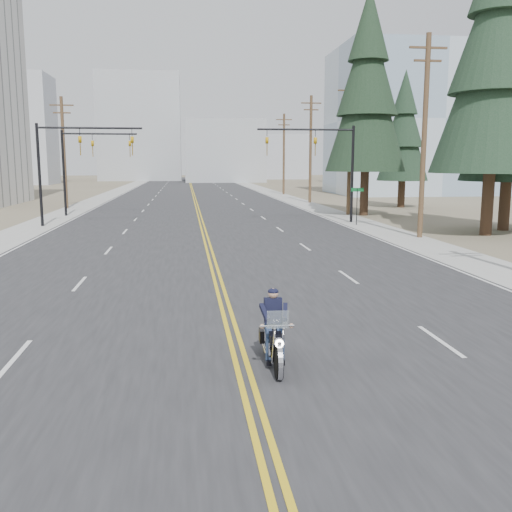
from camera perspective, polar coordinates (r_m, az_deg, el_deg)
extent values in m
plane|color=#776D56|center=(9.88, 0.31, -16.78)|extent=(400.00, 400.00, 0.00)
cube|color=#303033|center=(78.93, -6.26, 6.08)|extent=(20.00, 200.00, 0.01)
cube|color=#A5A5A0|center=(79.60, -14.61, 5.86)|extent=(3.00, 200.00, 0.01)
cube|color=#A5A5A0|center=(79.93, 2.06, 6.17)|extent=(3.00, 200.00, 0.01)
cylinder|color=black|center=(41.98, -20.83, 7.54)|extent=(0.20, 0.20, 7.00)
cylinder|color=black|center=(41.36, -16.27, 12.19)|extent=(7.00, 0.14, 0.14)
imported|color=#BF8C0C|center=(41.44, -17.20, 11.24)|extent=(0.21, 0.26, 1.30)
imported|color=#BF8C0C|center=(40.99, -12.29, 11.47)|extent=(0.21, 0.26, 1.30)
cylinder|color=black|center=(42.58, 9.60, 8.03)|extent=(0.20, 0.20, 7.00)
cylinder|color=black|center=(41.77, 5.01, 12.49)|extent=(7.00, 0.14, 0.14)
imported|color=#BF8C0C|center=(41.89, 5.95, 11.58)|extent=(0.21, 0.26, 1.30)
imported|color=#BF8C0C|center=(41.25, 1.11, 11.66)|extent=(0.21, 0.26, 1.30)
cylinder|color=black|center=(49.79, -18.66, 7.84)|extent=(0.20, 0.20, 7.00)
cylinder|color=black|center=(49.34, -15.37, 11.70)|extent=(6.00, 0.14, 0.14)
imported|color=#BF8C0C|center=(49.40, -16.04, 10.92)|extent=(0.21, 0.26, 1.30)
imported|color=#BF8C0C|center=(49.03, -12.51, 11.07)|extent=(0.21, 0.26, 1.30)
cylinder|color=black|center=(40.71, 10.05, 4.86)|extent=(0.06, 0.06, 2.60)
cube|color=#0C5926|center=(40.64, 10.10, 6.55)|extent=(0.90, 0.03, 0.25)
cylinder|color=brown|center=(34.63, 16.47, 11.25)|extent=(0.30, 0.30, 11.50)
cube|color=brown|center=(35.18, 16.86, 19.32)|extent=(2.20, 0.12, 0.12)
cube|color=brown|center=(35.06, 16.80, 18.19)|extent=(1.60, 0.12, 0.12)
cylinder|color=brown|center=(48.76, 9.34, 10.53)|extent=(0.30, 0.30, 11.00)
cube|color=brown|center=(49.10, 9.49, 16.02)|extent=(2.20, 0.12, 0.12)
cube|color=brown|center=(49.02, 9.47, 15.20)|extent=(1.60, 0.12, 0.12)
cylinder|color=brown|center=(63.30, 5.47, 10.52)|extent=(0.30, 0.30, 11.50)
cube|color=brown|center=(63.61, 5.55, 14.98)|extent=(2.20, 0.12, 0.12)
cube|color=brown|center=(63.54, 5.54, 14.35)|extent=(1.60, 0.12, 0.12)
cylinder|color=brown|center=(79.98, 2.80, 10.10)|extent=(0.30, 0.30, 11.00)
cube|color=brown|center=(80.19, 2.83, 13.46)|extent=(2.20, 0.12, 0.12)
cube|color=brown|center=(80.14, 2.82, 12.97)|extent=(1.60, 0.12, 0.12)
cylinder|color=brown|center=(57.93, -18.65, 9.71)|extent=(0.30, 0.30, 10.50)
cube|color=brown|center=(58.17, -18.88, 14.09)|extent=(2.20, 0.12, 0.12)
cube|color=brown|center=(58.11, -18.84, 13.40)|extent=(1.60, 0.12, 0.12)
cube|color=#9EB5CC|center=(85.67, 16.12, 12.72)|extent=(24.00, 16.00, 20.00)
cube|color=#B7BCC6|center=(128.52, -22.82, 11.55)|extent=(14.00, 12.00, 22.00)
cube|color=#ADB2B7|center=(134.14, -3.21, 10.41)|extent=(18.00, 14.00, 14.00)
cube|color=#B7BCC6|center=(125.81, 12.27, 11.20)|extent=(16.00, 12.00, 18.00)
cube|color=#ADB2B7|center=(149.45, -11.49, 12.43)|extent=(20.00, 15.00, 26.00)
cube|color=#B7BCC6|center=(160.95, 2.32, 9.87)|extent=(14.00, 14.00, 12.00)
cylinder|color=#382619|center=(37.21, 22.13, 4.81)|extent=(0.73, 0.73, 3.75)
cone|color=black|center=(37.47, 22.86, 16.32)|extent=(7.09, 7.09, 11.26)
cone|color=black|center=(38.03, 23.18, 21.08)|extent=(5.32, 5.32, 8.45)
cylinder|color=#382619|center=(40.49, 23.60, 4.63)|extent=(0.70, 0.70, 3.20)
cone|color=#193322|center=(40.57, 24.20, 13.68)|extent=(6.00, 6.00, 9.61)
cylinder|color=#382619|center=(48.71, 10.77, 6.17)|extent=(0.64, 0.64, 3.66)
cone|color=black|center=(48.88, 11.04, 14.77)|extent=(6.59, 6.59, 10.98)
cone|color=black|center=(49.29, 11.16, 18.37)|extent=(4.94, 4.94, 8.24)
cone|color=black|center=(49.88, 11.28, 21.90)|extent=(3.29, 3.29, 5.86)
cylinder|color=#382619|center=(58.40, 14.33, 6.04)|extent=(0.62, 0.62, 2.64)
cone|color=black|center=(58.36, 14.54, 11.22)|extent=(4.93, 4.93, 7.93)
cone|color=black|center=(58.49, 14.63, 13.42)|extent=(3.70, 3.70, 5.95)
cone|color=black|center=(58.71, 14.73, 15.60)|extent=(2.47, 2.47, 4.23)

